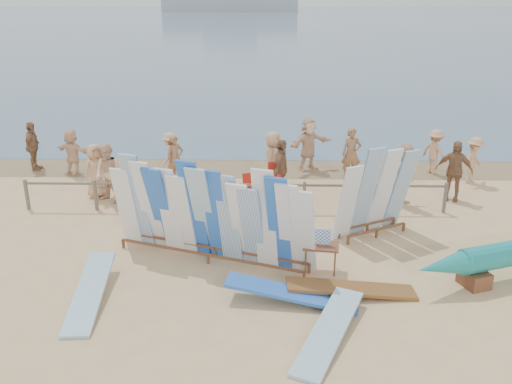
{
  "coord_description": "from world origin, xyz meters",
  "views": [
    {
      "loc": [
        0.94,
        -11.48,
        5.92
      ],
      "look_at": [
        0.65,
        1.93,
        0.98
      ],
      "focal_mm": 38.0,
      "sensor_mm": 36.0,
      "label": 1
    }
  ],
  "objects_px": {
    "beachgoer_2": "(108,174)",
    "beachgoer_5": "(308,144)",
    "beachgoer_7": "(351,154)",
    "beachgoer_10": "(454,171)",
    "stroller": "(274,187)",
    "flat_board_a": "(91,300)",
    "beach_chair_right": "(252,192)",
    "beachgoer_9": "(435,152)",
    "beachgoer_8": "(406,175)",
    "beachgoer_3": "(171,155)",
    "beachgoer_11": "(72,152)",
    "beachgoer_extra_0": "(474,160)",
    "beachgoer_4": "(281,170)",
    "side_surfboard_rack": "(375,195)",
    "beach_chair_left": "(219,197)",
    "beachgoer_extra_1": "(33,146)",
    "beachgoer_1": "(175,158)",
    "flat_board_d": "(291,302)",
    "beachgoer_6": "(273,159)",
    "flat_board_c": "(351,295)",
    "main_surfboard_rack": "(210,216)",
    "vendor_table": "(321,257)",
    "beachgoer_0": "(96,171)"
  },
  "relations": [
    {
      "from": "flat_board_a",
      "to": "beachgoer_10",
      "type": "xyz_separation_m",
      "value": [
        9.19,
        5.97,
        0.92
      ]
    },
    {
      "from": "beachgoer_extra_1",
      "to": "beachgoer_7",
      "type": "distance_m",
      "value": 11.07
    },
    {
      "from": "flat_board_a",
      "to": "beachgoer_6",
      "type": "height_order",
      "value": "beachgoer_6"
    },
    {
      "from": "vendor_table",
      "to": "beach_chair_right",
      "type": "distance_m",
      "value": 4.79
    },
    {
      "from": "beach_chair_right",
      "to": "beachgoer_8",
      "type": "height_order",
      "value": "beachgoer_8"
    },
    {
      "from": "beachgoer_extra_0",
      "to": "beachgoer_2",
      "type": "height_order",
      "value": "beachgoer_2"
    },
    {
      "from": "beachgoer_3",
      "to": "beachgoer_11",
      "type": "height_order",
      "value": "beachgoer_11"
    },
    {
      "from": "main_surfboard_rack",
      "to": "beachgoer_1",
      "type": "bearing_deg",
      "value": 126.71
    },
    {
      "from": "stroller",
      "to": "beachgoer_11",
      "type": "relative_size",
      "value": 0.7
    },
    {
      "from": "beach_chair_left",
      "to": "beachgoer_9",
      "type": "relative_size",
      "value": 0.53
    },
    {
      "from": "beachgoer_8",
      "to": "beachgoer_3",
      "type": "bearing_deg",
      "value": 121.56
    },
    {
      "from": "beachgoer_6",
      "to": "beachgoer_3",
      "type": "height_order",
      "value": "beachgoer_6"
    },
    {
      "from": "beach_chair_right",
      "to": "beachgoer_8",
      "type": "bearing_deg",
      "value": -23.43
    },
    {
      "from": "beachgoer_2",
      "to": "beachgoer_10",
      "type": "xyz_separation_m",
      "value": [
        10.31,
        0.43,
        0.03
      ]
    },
    {
      "from": "beachgoer_1",
      "to": "beachgoer_7",
      "type": "bearing_deg",
      "value": -29.19
    },
    {
      "from": "beach_chair_left",
      "to": "beachgoer_5",
      "type": "distance_m",
      "value": 4.55
    },
    {
      "from": "beachgoer_11",
      "to": "flat_board_a",
      "type": "bearing_deg",
      "value": 132.41
    },
    {
      "from": "flat_board_a",
      "to": "beachgoer_1",
      "type": "bearing_deg",
      "value": 81.37
    },
    {
      "from": "stroller",
      "to": "beachgoer_7",
      "type": "height_order",
      "value": "beachgoer_7"
    },
    {
      "from": "flat_board_d",
      "to": "main_surfboard_rack",
      "type": "bearing_deg",
      "value": 54.11
    },
    {
      "from": "flat_board_a",
      "to": "beachgoer_6",
      "type": "relative_size",
      "value": 1.5
    },
    {
      "from": "flat_board_a",
      "to": "beachgoer_6",
      "type": "xyz_separation_m",
      "value": [
        3.77,
        7.16,
        0.9
      ]
    },
    {
      "from": "beach_chair_left",
      "to": "beachgoer_6",
      "type": "relative_size",
      "value": 0.46
    },
    {
      "from": "vendor_table",
      "to": "flat_board_c",
      "type": "height_order",
      "value": "vendor_table"
    },
    {
      "from": "flat_board_c",
      "to": "beachgoer_extra_0",
      "type": "relative_size",
      "value": 1.73
    },
    {
      "from": "beachgoer_2",
      "to": "beachgoer_5",
      "type": "relative_size",
      "value": 0.95
    },
    {
      "from": "beachgoer_0",
      "to": "beachgoer_4",
      "type": "xyz_separation_m",
      "value": [
        5.62,
        -0.07,
        0.09
      ]
    },
    {
      "from": "beach_chair_right",
      "to": "beachgoer_2",
      "type": "distance_m",
      "value": 4.33
    },
    {
      "from": "beachgoer_9",
      "to": "beachgoer_4",
      "type": "xyz_separation_m",
      "value": [
        -5.36,
        -2.6,
        0.15
      ]
    },
    {
      "from": "stroller",
      "to": "flat_board_a",
      "type": "bearing_deg",
      "value": -117.1
    },
    {
      "from": "beachgoer_3",
      "to": "beachgoer_7",
      "type": "bearing_deg",
      "value": 107.05
    },
    {
      "from": "beach_chair_right",
      "to": "beachgoer_9",
      "type": "relative_size",
      "value": 0.5
    },
    {
      "from": "beachgoer_4",
      "to": "stroller",
      "type": "bearing_deg",
      "value": 147.13
    },
    {
      "from": "flat_board_c",
      "to": "beachgoer_11",
      "type": "bearing_deg",
      "value": 44.2
    },
    {
      "from": "beach_chair_left",
      "to": "beachgoer_extra_1",
      "type": "xyz_separation_m",
      "value": [
        -6.82,
        3.22,
        0.62
      ]
    },
    {
      "from": "beachgoer_6",
      "to": "beachgoer_11",
      "type": "distance_m",
      "value": 6.93
    },
    {
      "from": "beachgoer_2",
      "to": "beachgoer_7",
      "type": "bearing_deg",
      "value": 49.22
    },
    {
      "from": "flat_board_c",
      "to": "beachgoer_1",
      "type": "height_order",
      "value": "beachgoer_1"
    },
    {
      "from": "beachgoer_extra_1",
      "to": "flat_board_a",
      "type": "bearing_deg",
      "value": -153.67
    },
    {
      "from": "main_surfboard_rack",
      "to": "stroller",
      "type": "relative_size",
      "value": 4.37
    },
    {
      "from": "side_surfboard_rack",
      "to": "beachgoer_4",
      "type": "height_order",
      "value": "side_surfboard_rack"
    },
    {
      "from": "beachgoer_extra_0",
      "to": "beachgoer_4",
      "type": "distance_m",
      "value": 6.54
    },
    {
      "from": "side_surfboard_rack",
      "to": "beachgoer_9",
      "type": "bearing_deg",
      "value": 31.66
    },
    {
      "from": "beachgoer_4",
      "to": "beachgoer_1",
      "type": "distance_m",
      "value": 3.83
    },
    {
      "from": "beachgoer_1",
      "to": "beachgoer_10",
      "type": "relative_size",
      "value": 0.84
    },
    {
      "from": "beachgoer_3",
      "to": "beachgoer_1",
      "type": "xyz_separation_m",
      "value": [
        0.21,
        -0.3,
        -0.01
      ]
    },
    {
      "from": "beachgoer_7",
      "to": "beachgoer_10",
      "type": "relative_size",
      "value": 0.95
    },
    {
      "from": "beachgoer_11",
      "to": "beachgoer_5",
      "type": "distance_m",
      "value": 8.16
    },
    {
      "from": "flat_board_d",
      "to": "beach_chair_right",
      "type": "xyz_separation_m",
      "value": [
        -0.96,
        5.84,
        0.23
      ]
    },
    {
      "from": "beachgoer_9",
      "to": "flat_board_d",
      "type": "bearing_deg",
      "value": 114.84
    }
  ]
}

